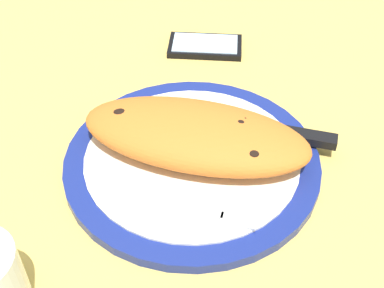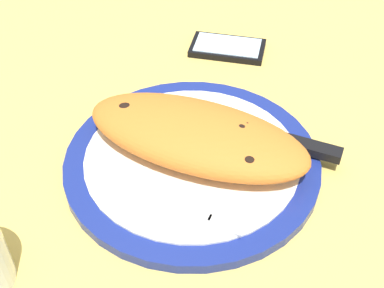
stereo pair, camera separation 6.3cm
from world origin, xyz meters
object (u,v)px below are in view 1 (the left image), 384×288
Objects in this scene: knife at (279,133)px; calzone at (193,134)px; fork at (195,210)px; smartphone at (205,46)px; plate at (192,161)px.

calzone is at bearing -146.77° from knife.
knife reaches higher than fork.
knife is 1.60× the size of smartphone.
knife is at bearing 69.46° from fork.
calzone is 26.08cm from smartphone.
fork is 0.82× the size of knife.
smartphone is at bearing 105.92° from plate.
calzone is 2.23× the size of smartphone.
fork is (3.68, -9.37, -2.37)cm from calzone.
smartphone is at bearing 131.84° from knife.
knife is at bearing -48.16° from smartphone.
smartphone is at bearing 105.95° from calzone.
smartphone is at bearing 107.50° from fork.
fork is 1.31× the size of smartphone.
knife is (9.23, 7.37, 1.38)cm from plate.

